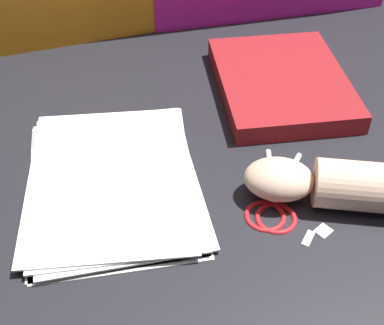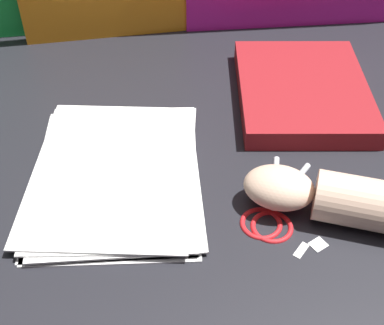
% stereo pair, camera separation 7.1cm
% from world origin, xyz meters
% --- Properties ---
extents(ground_plane, '(6.00, 6.00, 0.00)m').
position_xyz_m(ground_plane, '(0.00, 0.00, 0.00)').
color(ground_plane, black).
extents(paper_stack, '(0.26, 0.32, 0.02)m').
position_xyz_m(paper_stack, '(-0.14, 0.03, 0.01)').
color(paper_stack, white).
rests_on(paper_stack, ground_plane).
extents(book_closed, '(0.23, 0.28, 0.03)m').
position_xyz_m(book_closed, '(0.17, 0.20, 0.02)').
color(book_closed, maroon).
rests_on(book_closed, ground_plane).
extents(scissors, '(0.13, 0.17, 0.01)m').
position_xyz_m(scissors, '(0.07, -0.06, 0.00)').
color(scissors, silver).
rests_on(scissors, ground_plane).
extents(hand_forearm, '(0.30, 0.16, 0.07)m').
position_xyz_m(hand_forearm, '(0.18, -0.08, 0.03)').
color(hand_forearm, beige).
rests_on(hand_forearm, ground_plane).
extents(paper_scrap_near, '(0.02, 0.03, 0.00)m').
position_xyz_m(paper_scrap_near, '(0.10, -0.12, 0.00)').
color(paper_scrap_near, white).
rests_on(paper_scrap_near, ground_plane).
extents(paper_scrap_mid, '(0.03, 0.03, 0.00)m').
position_xyz_m(paper_scrap_mid, '(0.13, -0.11, 0.00)').
color(paper_scrap_mid, white).
rests_on(paper_scrap_mid, ground_plane).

